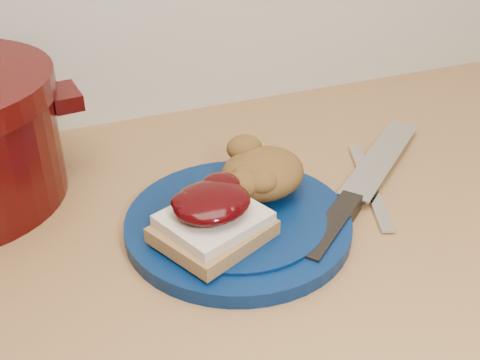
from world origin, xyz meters
name	(u,v)px	position (x,y,z in m)	size (l,w,h in m)	color
plate	(238,224)	(0.04, 1.49, 0.91)	(0.24, 0.24, 0.02)	#041A42
sandwich	(213,217)	(0.00, 1.47, 0.94)	(0.13, 0.13, 0.05)	olive
stuffing_mound	(263,173)	(0.08, 1.52, 0.94)	(0.10, 0.09, 0.05)	brown
chef_knife	(347,208)	(0.16, 1.47, 0.91)	(0.29, 0.24, 0.02)	black
butter_knife	(369,184)	(0.22, 1.51, 0.90)	(0.19, 0.01, 0.00)	silver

